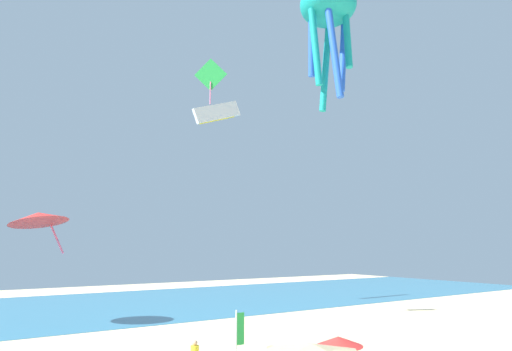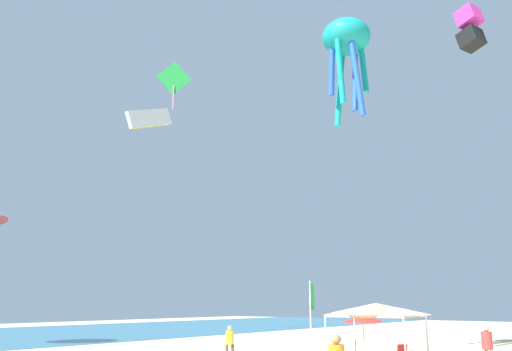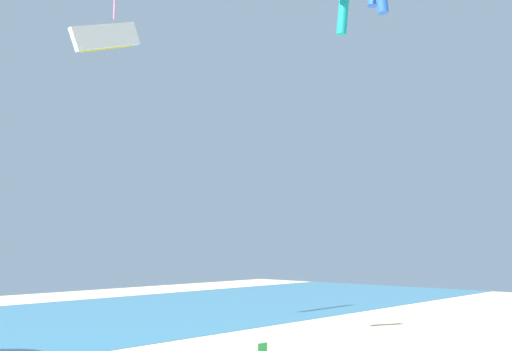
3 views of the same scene
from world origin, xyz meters
The scene contains 1 object.
kite_parafoil_white centered at (10.32, 29.96, 20.15)m, with size 5.86×0.90×3.51m.
Camera 3 is at (-12.15, -4.90, 5.68)m, focal length 41.43 mm.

